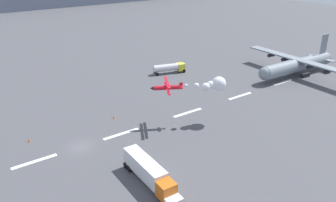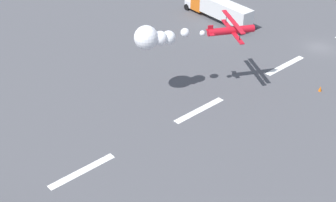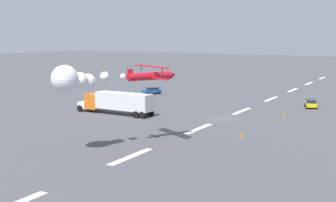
% 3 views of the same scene
% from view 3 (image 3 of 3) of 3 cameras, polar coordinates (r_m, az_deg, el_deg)
% --- Properties ---
extents(ground_plane, '(440.00, 440.00, 0.00)m').
position_cam_3_polar(ground_plane, '(74.90, 6.64, -2.19)').
color(ground_plane, '#4C4C51').
rests_on(ground_plane, ground).
extents(runway_stripe_0, '(8.00, 0.90, 0.01)m').
position_cam_3_polar(runway_stripe_0, '(149.87, 18.27, 2.67)').
color(runway_stripe_0, white).
rests_on(runway_stripe_0, ground).
extents(runway_stripe_1, '(8.00, 0.90, 0.01)m').
position_cam_3_polar(runway_stripe_1, '(132.86, 16.82, 2.07)').
color(runway_stripe_1, white).
rests_on(runway_stripe_1, ground).
extents(runway_stripe_2, '(8.00, 0.90, 0.01)m').
position_cam_3_polar(runway_stripe_2, '(115.97, 14.95, 1.29)').
color(runway_stripe_2, white).
rests_on(runway_stripe_2, ground).
extents(runway_stripe_3, '(8.00, 0.90, 0.01)m').
position_cam_3_polar(runway_stripe_3, '(99.29, 12.46, 0.25)').
color(runway_stripe_3, white).
rests_on(runway_stripe_3, ground).
extents(runway_stripe_4, '(8.00, 0.90, 0.01)m').
position_cam_3_polar(runway_stripe_4, '(82.91, 8.96, -1.22)').
color(runway_stripe_4, white).
rests_on(runway_stripe_4, ground).
extents(runway_stripe_5, '(8.00, 0.90, 0.01)m').
position_cam_3_polar(runway_stripe_5, '(67.07, 3.78, -3.38)').
color(runway_stripe_5, white).
rests_on(runway_stripe_5, ground).
extents(runway_stripe_6, '(8.00, 0.90, 0.01)m').
position_cam_3_polar(runway_stripe_6, '(52.26, -4.52, -6.75)').
color(runway_stripe_6, white).
rests_on(runway_stripe_6, ground).
extents(stunt_biplane_red, '(14.73, 9.97, 3.14)m').
position_cam_3_polar(stunt_biplane_red, '(53.28, -10.60, 2.61)').
color(stunt_biplane_red, red).
extents(semi_truck_orange, '(3.38, 14.39, 3.70)m').
position_cam_3_polar(semi_truck_orange, '(78.93, -6.26, -0.09)').
color(semi_truck_orange, silver).
rests_on(semi_truck_orange, ground).
extents(followme_car_yellow, '(4.39, 3.77, 1.52)m').
position_cam_3_polar(followme_car_yellow, '(104.72, -1.98, 1.29)').
color(followme_car_yellow, '#194CA5').
rests_on(followme_car_yellow, ground).
extents(airport_staff_sedan, '(4.44, 2.99, 1.52)m').
position_cam_3_polar(airport_staff_sedan, '(89.32, 17.03, -0.28)').
color(airport_staff_sedan, yellow).
rests_on(airport_staff_sedan, ground).
extents(traffic_cone_near, '(0.44, 0.44, 0.75)m').
position_cam_3_polar(traffic_cone_near, '(79.36, 13.91, -1.52)').
color(traffic_cone_near, orange).
rests_on(traffic_cone_near, ground).
extents(traffic_cone_far, '(0.44, 0.44, 0.75)m').
position_cam_3_polar(traffic_cone_far, '(62.25, 9.09, -4.03)').
color(traffic_cone_far, orange).
rests_on(traffic_cone_far, ground).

